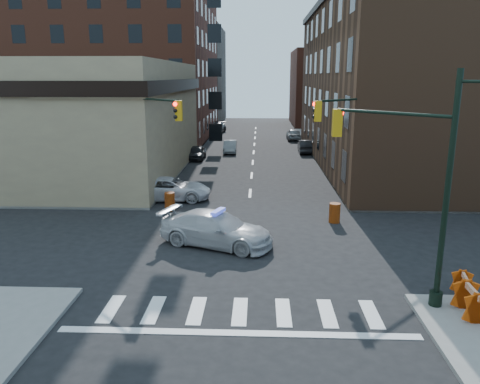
# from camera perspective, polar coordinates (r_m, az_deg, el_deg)

# --- Properties ---
(ground) EXTENTS (140.00, 140.00, 0.00)m
(ground) POSITION_cam_1_polar(r_m,az_deg,el_deg) (22.87, 0.71, -6.28)
(ground) COLOR black
(ground) RESTS_ON ground
(sidewalk_nw) EXTENTS (34.00, 54.50, 0.15)m
(sidewalk_nw) POSITION_cam_1_polar(r_m,az_deg,el_deg) (59.65, -21.05, 5.47)
(sidewalk_nw) COLOR gray
(sidewalk_nw) RESTS_ON ground
(sidewalk_ne) EXTENTS (34.00, 54.50, 0.15)m
(sidewalk_ne) POSITION_cam_1_polar(r_m,az_deg,el_deg) (59.16, 24.71, 5.07)
(sidewalk_ne) COLOR gray
(sidewalk_ne) RESTS_ON ground
(bank_building) EXTENTS (22.00, 22.00, 9.00)m
(bank_building) POSITION_cam_1_polar(r_m,az_deg,el_deg) (41.99, -22.66, 8.23)
(bank_building) COLOR #9A8A65
(bank_building) RESTS_ON ground
(apartment_block) EXTENTS (25.00, 25.00, 24.00)m
(apartment_block) POSITION_cam_1_polar(r_m,az_deg,el_deg) (64.49, -15.55, 17.10)
(apartment_block) COLOR #5D2B1D
(apartment_block) RESTS_ON ground
(commercial_row_ne) EXTENTS (14.00, 34.00, 14.00)m
(commercial_row_ne) POSITION_cam_1_polar(r_m,az_deg,el_deg) (45.67, 18.56, 12.11)
(commercial_row_ne) COLOR #523321
(commercial_row_ne) RESTS_ON ground
(filler_nw) EXTENTS (20.00, 18.00, 16.00)m
(filler_nw) POSITION_cam_1_polar(r_m,az_deg,el_deg) (85.09, -9.12, 13.84)
(filler_nw) COLOR #50463B
(filler_nw) RESTS_ON ground
(filler_ne) EXTENTS (16.00, 16.00, 12.00)m
(filler_ne) POSITION_cam_1_polar(r_m,az_deg,el_deg) (80.60, 12.25, 12.28)
(filler_ne) COLOR #5D2B1D
(filler_ne) RESTS_ON ground
(signal_pole_se) EXTENTS (5.40, 5.27, 8.00)m
(signal_pole_se) POSITION_cam_1_polar(r_m,az_deg,el_deg) (17.15, 20.78, 1.96)
(signal_pole_se) COLOR black
(signal_pole_se) RESTS_ON sidewalk_se
(signal_pole_nw) EXTENTS (3.58, 3.67, 8.00)m
(signal_pole_nw) POSITION_cam_1_polar(r_m,az_deg,el_deg) (27.79, -11.15, 6.31)
(signal_pole_nw) COLOR black
(signal_pole_nw) RESTS_ON sidewalk_nw
(signal_pole_ne) EXTENTS (3.67, 3.58, 8.00)m
(signal_pole_ne) POSITION_cam_1_polar(r_m,az_deg,el_deg) (27.54, 13.38, 6.12)
(signal_pole_ne) COLOR black
(signal_pole_ne) RESTS_ON sidewalk_ne
(tree_ne_near) EXTENTS (3.00, 3.00, 4.85)m
(tree_ne_near) POSITION_cam_1_polar(r_m,az_deg,el_deg) (48.15, 10.73, 8.44)
(tree_ne_near) COLOR black
(tree_ne_near) RESTS_ON sidewalk_ne
(tree_ne_far) EXTENTS (3.00, 3.00, 4.85)m
(tree_ne_far) POSITION_cam_1_polar(r_m,az_deg,el_deg) (56.05, 9.58, 9.23)
(tree_ne_far) COLOR black
(tree_ne_far) RESTS_ON sidewalk_ne
(police_car) EXTENTS (5.99, 4.08, 1.61)m
(police_car) POSITION_cam_1_polar(r_m,az_deg,el_deg) (22.45, -2.89, -4.52)
(police_car) COLOR #BBBBBF
(police_car) RESTS_ON ground
(pickup) EXTENTS (5.41, 2.68, 1.47)m
(pickup) POSITION_cam_1_polar(r_m,az_deg,el_deg) (30.95, -8.51, 0.39)
(pickup) COLOR silver
(pickup) RESTS_ON ground
(parked_car_wnear) EXTENTS (1.61, 3.91, 1.33)m
(parked_car_wnear) POSITION_cam_1_polar(r_m,az_deg,el_deg) (45.84, -5.31, 4.79)
(parked_car_wnear) COLOR black
(parked_car_wnear) RESTS_ON ground
(parked_car_wfar) EXTENTS (1.49, 3.94, 1.28)m
(parked_car_wfar) POSITION_cam_1_polar(r_m,az_deg,el_deg) (49.75, -1.22, 5.55)
(parked_car_wfar) COLOR gray
(parked_car_wfar) RESTS_ON ground
(parked_car_wdeep) EXTENTS (2.63, 5.32, 1.49)m
(parked_car_wdeep) POSITION_cam_1_polar(r_m,az_deg,el_deg) (67.33, -2.85, 7.82)
(parked_car_wdeep) COLOR black
(parked_car_wdeep) RESTS_ON ground
(parked_car_enear) EXTENTS (1.48, 4.16, 1.37)m
(parked_car_enear) POSITION_cam_1_polar(r_m,az_deg,el_deg) (50.18, 8.00, 5.53)
(parked_car_enear) COLOR black
(parked_car_enear) RESTS_ON ground
(parked_car_efar) EXTENTS (1.74, 4.28, 1.45)m
(parked_car_efar) POSITION_cam_1_polar(r_m,az_deg,el_deg) (60.39, 6.57, 7.03)
(parked_car_efar) COLOR #9CA0A4
(parked_car_efar) RESTS_ON ground
(pedestrian_a) EXTENTS (0.86, 0.77, 1.99)m
(pedestrian_a) POSITION_cam_1_polar(r_m,az_deg,el_deg) (32.37, -11.24, 1.61)
(pedestrian_a) COLOR black
(pedestrian_a) RESTS_ON sidewalk_nw
(pedestrian_b) EXTENTS (0.90, 0.73, 1.75)m
(pedestrian_b) POSITION_cam_1_polar(r_m,az_deg,el_deg) (30.35, -15.89, 0.29)
(pedestrian_b) COLOR black
(pedestrian_b) RESTS_ON sidewalk_nw
(pedestrian_c) EXTENTS (1.14, 1.21, 2.00)m
(pedestrian_c) POSITION_cam_1_polar(r_m,az_deg,el_deg) (30.87, -21.31, 0.34)
(pedestrian_c) COLOR #222733
(pedestrian_c) RESTS_ON sidewalk_nw
(barrel_road) EXTENTS (0.66, 0.66, 1.09)m
(barrel_road) POSITION_cam_1_polar(r_m,az_deg,el_deg) (26.43, 11.45, -2.51)
(barrel_road) COLOR #E54E0A
(barrel_road) RESTS_ON ground
(barrel_bank) EXTENTS (0.70, 0.70, 1.10)m
(barrel_bank) POSITION_cam_1_polar(r_m,az_deg,el_deg) (28.55, -8.57, -1.15)
(barrel_bank) COLOR #DA3E0A
(barrel_bank) RESTS_ON ground
(barricade_se_a) EXTENTS (0.77, 1.22, 0.85)m
(barricade_se_a) POSITION_cam_1_polar(r_m,az_deg,el_deg) (18.88, 25.66, -10.37)
(barricade_se_a) COLOR orange
(barricade_se_a) RESTS_ON sidewalk_se
(barricade_se_b) EXTENTS (0.71, 1.35, 1.00)m
(barricade_se_b) POSITION_cam_1_polar(r_m,az_deg,el_deg) (17.65, 26.32, -11.88)
(barricade_se_b) COLOR orange
(barricade_se_b) RESTS_ON sidewalk_se
(barricade_nw_a) EXTENTS (1.15, 0.58, 0.86)m
(barricade_nw_a) POSITION_cam_1_polar(r_m,az_deg,el_deg) (31.72, -14.57, 0.14)
(barricade_nw_a) COLOR #CB5F09
(barricade_nw_a) RESTS_ON sidewalk_nw
(barricade_nw_b) EXTENTS (1.31, 0.68, 0.97)m
(barricade_nw_b) POSITION_cam_1_polar(r_m,az_deg,el_deg) (31.45, -14.56, 0.12)
(barricade_nw_b) COLOR #EF3E0B
(barricade_nw_b) RESTS_ON sidewalk_nw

